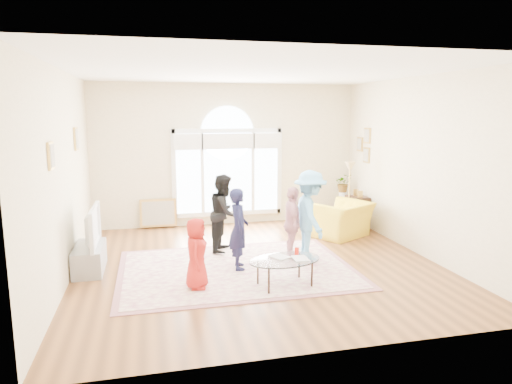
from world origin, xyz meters
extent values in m
plane|color=#56341A|center=(0.00, 0.00, 0.00)|extent=(6.00, 6.00, 0.00)
plane|color=beige|center=(0.00, 3.00, 1.60)|extent=(6.00, 0.00, 6.00)
plane|color=beige|center=(0.00, -3.00, 1.60)|extent=(6.00, 0.00, 6.00)
plane|color=beige|center=(-3.00, 0.00, 1.60)|extent=(0.00, 6.00, 6.00)
plane|color=beige|center=(3.00, 0.00, 1.60)|extent=(0.00, 6.00, 6.00)
plane|color=white|center=(0.00, 0.00, 3.20)|extent=(6.00, 6.00, 0.00)
cube|color=white|center=(0.00, 2.96, 0.25)|extent=(2.50, 0.08, 0.10)
cube|color=white|center=(0.00, 2.96, 2.15)|extent=(2.50, 0.08, 0.10)
cube|color=white|center=(-1.22, 2.96, 1.20)|extent=(0.10, 0.08, 2.00)
cube|color=white|center=(1.22, 2.96, 1.20)|extent=(0.10, 0.08, 2.00)
cube|color=#C6E2FF|center=(-0.90, 2.96, 1.20)|extent=(0.55, 0.02, 1.80)
cube|color=#C6E2FF|center=(0.90, 2.96, 1.20)|extent=(0.55, 0.02, 1.80)
cube|color=#C6E2FF|center=(0.00, 2.96, 1.20)|extent=(1.10, 0.02, 1.80)
cylinder|color=#C6E2FF|center=(0.00, 2.96, 2.10)|extent=(1.20, 0.02, 1.20)
cube|color=white|center=(-0.59, 2.95, 1.20)|extent=(0.07, 0.04, 1.80)
cube|color=white|center=(0.59, 2.95, 1.20)|extent=(0.07, 0.04, 1.80)
cube|color=white|center=(-0.90, 2.88, 1.92)|extent=(0.65, 0.12, 0.35)
cube|color=white|center=(0.00, 2.88, 1.92)|extent=(1.20, 0.12, 0.35)
cube|color=white|center=(0.90, 2.88, 1.92)|extent=(0.65, 0.12, 0.35)
cube|color=tan|center=(-2.98, 1.30, 2.10)|extent=(0.03, 0.34, 0.40)
cube|color=#ADA38E|center=(-2.96, 1.30, 2.10)|extent=(0.01, 0.28, 0.34)
cube|color=tan|center=(-2.98, -0.90, 2.00)|extent=(0.03, 0.30, 0.36)
cube|color=#ADA38E|center=(-2.96, -0.90, 2.00)|extent=(0.01, 0.24, 0.30)
cube|color=tan|center=(2.98, 2.05, 2.05)|extent=(0.03, 0.28, 0.34)
cube|color=#ADA38E|center=(2.96, 2.05, 2.05)|extent=(0.01, 0.22, 0.28)
cube|color=tan|center=(2.98, 2.05, 1.62)|extent=(0.03, 0.28, 0.34)
cube|color=#ADA38E|center=(2.96, 2.05, 1.62)|extent=(0.01, 0.22, 0.28)
cube|color=tan|center=(2.98, 2.40, 1.84)|extent=(0.03, 0.26, 0.32)
cube|color=#ADA38E|center=(2.96, 2.40, 1.84)|extent=(0.01, 0.20, 0.26)
cube|color=beige|center=(-0.40, -0.19, 0.01)|extent=(3.60, 2.60, 0.02)
cube|color=#965E63|center=(-0.40, -0.19, 0.01)|extent=(3.80, 2.80, 0.01)
cube|color=gray|center=(-2.75, 0.30, 0.21)|extent=(0.45, 1.00, 0.42)
imported|color=black|center=(-2.75, 0.30, 0.74)|extent=(0.15, 1.11, 0.64)
cube|color=#54A7E4|center=(-2.66, 0.30, 0.74)|extent=(0.02, 0.91, 0.52)
ellipsoid|color=silver|center=(0.15, -1.08, 0.41)|extent=(1.20, 0.87, 0.02)
cylinder|color=black|center=(0.46, -0.83, 0.20)|extent=(0.03, 0.03, 0.40)
cylinder|color=black|center=(-0.22, -0.94, 0.20)|extent=(0.03, 0.03, 0.40)
cylinder|color=black|center=(0.53, -1.22, 0.20)|extent=(0.03, 0.03, 0.40)
cylinder|color=black|center=(-0.16, -1.34, 0.20)|extent=(0.03, 0.03, 0.40)
imported|color=#B2A58C|center=(0.00, -1.06, 0.43)|extent=(0.33, 0.36, 0.03)
imported|color=#B2A58C|center=(0.27, -1.14, 0.43)|extent=(0.22, 0.29, 0.02)
cylinder|color=red|center=(0.38, -0.94, 0.48)|extent=(0.07, 0.07, 0.12)
imported|color=yellow|center=(2.10, 1.33, 0.36)|extent=(1.44, 1.39, 0.72)
cube|color=black|center=(2.78, 2.00, 0.35)|extent=(0.40, 0.50, 0.70)
cylinder|color=black|center=(2.48, 1.80, 0.01)|extent=(0.20, 0.20, 0.02)
cylinder|color=tan|center=(2.48, 1.80, 0.68)|extent=(0.02, 0.02, 1.35)
cone|color=#CCB284|center=(2.48, 1.80, 1.40)|extent=(0.27, 0.27, 0.22)
cylinder|color=white|center=(2.70, 2.61, 0.35)|extent=(0.20, 0.20, 0.70)
imported|color=#33722D|center=(2.70, 2.61, 0.92)|extent=(0.44, 0.40, 0.43)
cube|color=tan|center=(-1.59, 2.90, 0.00)|extent=(0.80, 0.14, 0.62)
imported|color=red|center=(-1.12, -0.87, 0.54)|extent=(0.44, 0.57, 1.04)
imported|color=#161838|center=(-0.36, -0.18, 0.69)|extent=(0.35, 0.51, 1.33)
imported|color=black|center=(-0.43, 0.86, 0.73)|extent=(0.76, 0.84, 1.43)
imported|color=pink|center=(0.62, 0.03, 0.66)|extent=(0.43, 0.80, 1.29)
imported|color=#6ABBF1|center=(0.93, 0.02, 0.80)|extent=(0.62, 1.03, 1.56)
camera|label=1|loc=(-1.73, -7.26, 2.55)|focal=32.00mm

